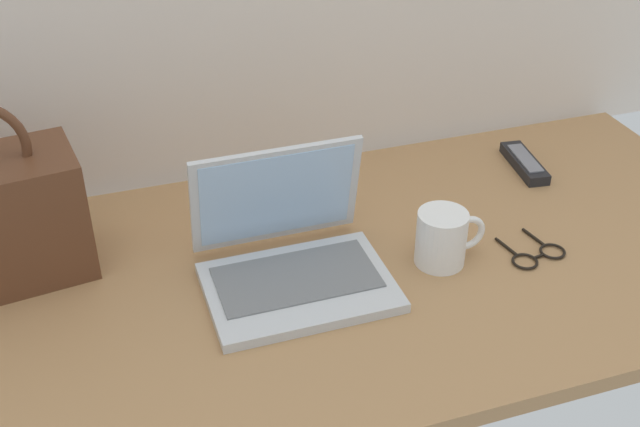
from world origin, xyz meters
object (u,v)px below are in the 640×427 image
remote_control_near (524,163)px  eyeglasses (537,255)px  coffee_mug (443,237)px  laptop (291,255)px

remote_control_near → eyeglasses: bearing=-116.4°
coffee_mug → remote_control_near: (0.31, 0.25, -0.04)m
eyeglasses → remote_control_near: bearing=63.6°
laptop → eyeglasses: bearing=-11.1°
laptop → coffee_mug: laptop is taller
remote_control_near → eyeglasses: remote_control_near is taller
laptop → remote_control_near: (0.58, 0.20, -0.03)m
laptop → coffee_mug: (0.26, -0.04, 0.01)m
remote_control_near → eyeglasses: (-0.14, -0.29, -0.01)m
remote_control_near → laptop: bearing=-160.4°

